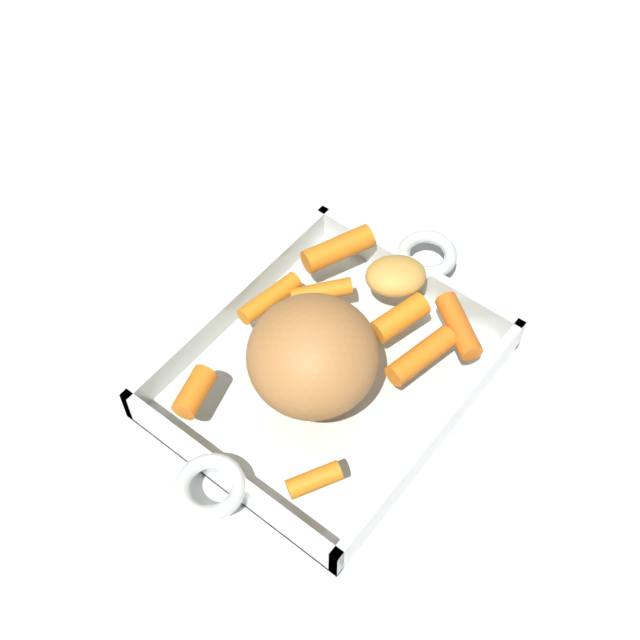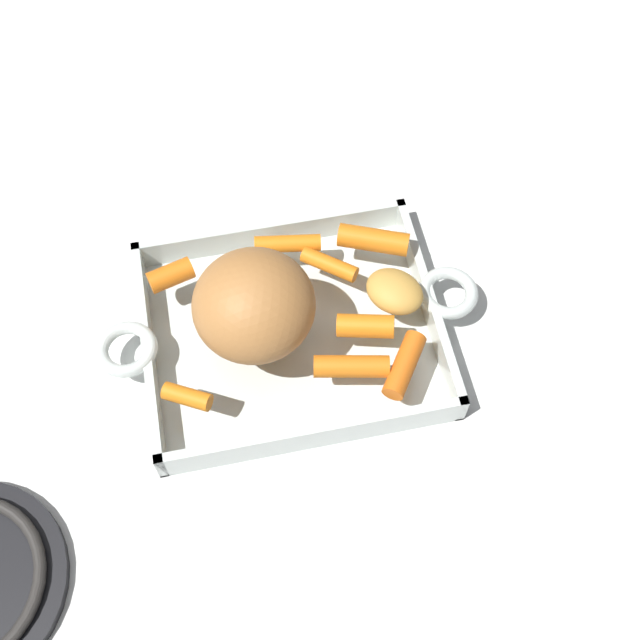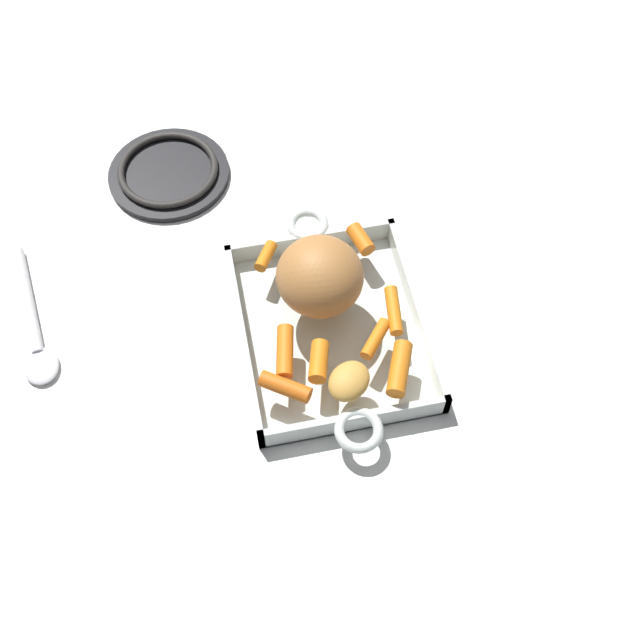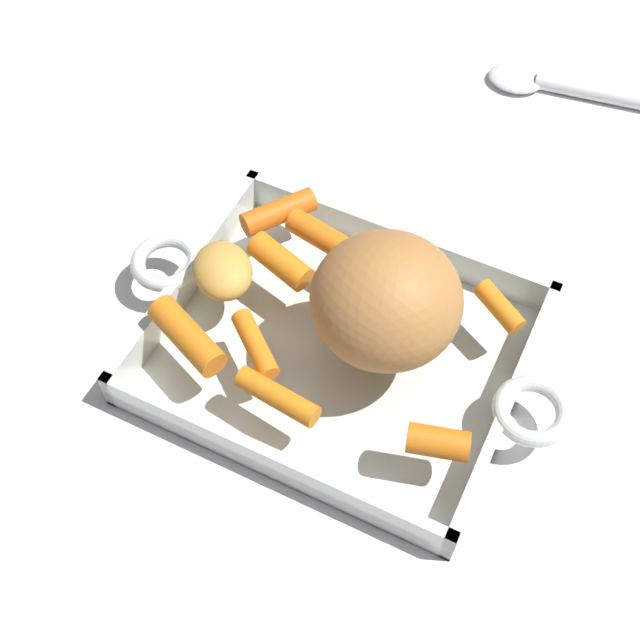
# 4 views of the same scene
# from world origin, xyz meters

# --- Properties ---
(ground_plane) EXTENTS (1.79, 1.79, 0.00)m
(ground_plane) POSITION_xyz_m (0.00, 0.00, 0.00)
(ground_plane) COLOR white
(roasting_dish) EXTENTS (0.38, 0.24, 0.04)m
(roasting_dish) POSITION_xyz_m (0.00, 0.00, 0.01)
(roasting_dish) COLOR silver
(roasting_dish) RESTS_ON ground_plane
(pork_roast) EXTENTS (0.14, 0.13, 0.09)m
(pork_roast) POSITION_xyz_m (-0.03, -0.01, 0.09)
(pork_roast) COLOR #B7773E
(pork_roast) RESTS_ON roasting_dish
(baby_carrot_long) EXTENTS (0.07, 0.05, 0.02)m
(baby_carrot_long) POSITION_xyz_m (0.10, 0.06, 0.05)
(baby_carrot_long) COLOR orange
(baby_carrot_long) RESTS_ON roasting_dish
(baby_carrot_northeast) EXTENTS (0.06, 0.04, 0.03)m
(baby_carrot_northeast) POSITION_xyz_m (0.07, -0.03, 0.05)
(baby_carrot_northeast) COLOR orange
(baby_carrot_northeast) RESTS_ON roasting_dish
(baby_carrot_center_right) EXTENTS (0.05, 0.04, 0.02)m
(baby_carrot_center_right) POSITION_xyz_m (-0.11, -0.07, 0.05)
(baby_carrot_center_right) COLOR orange
(baby_carrot_center_right) RESTS_ON roasting_dish
(baby_carrot_center_left) EXTENTS (0.07, 0.03, 0.02)m
(baby_carrot_center_left) POSITION_xyz_m (0.01, 0.08, 0.05)
(baby_carrot_center_left) COLOR orange
(baby_carrot_center_left) RESTS_ON roasting_dish
(baby_carrot_southwest) EXTENTS (0.07, 0.03, 0.02)m
(baby_carrot_southwest) POSITION_xyz_m (0.04, -0.07, 0.05)
(baby_carrot_southwest) COLOR orange
(baby_carrot_southwest) RESTS_ON roasting_dish
(baby_carrot_northwest) EXTENTS (0.06, 0.05, 0.02)m
(baby_carrot_northwest) POSITION_xyz_m (0.05, 0.05, 0.05)
(baby_carrot_northwest) COLOR orange
(baby_carrot_northwest) RESTS_ON roasting_dish
(baby_carrot_short) EXTENTS (0.05, 0.03, 0.02)m
(baby_carrot_short) POSITION_xyz_m (-0.11, 0.06, 0.05)
(baby_carrot_short) COLOR orange
(baby_carrot_short) RESTS_ON roasting_dish
(baby_carrot_southeast) EXTENTS (0.05, 0.06, 0.02)m
(baby_carrot_southeast) POSITION_xyz_m (0.09, -0.08, 0.05)
(baby_carrot_southeast) COLOR orange
(baby_carrot_southeast) RESTS_ON roasting_dish
(potato_near_roast) EXTENTS (0.07, 0.07, 0.03)m
(potato_near_roast) POSITION_xyz_m (0.10, 0.00, 0.05)
(potato_near_roast) COLOR gold
(potato_near_roast) RESTS_ON roasting_dish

